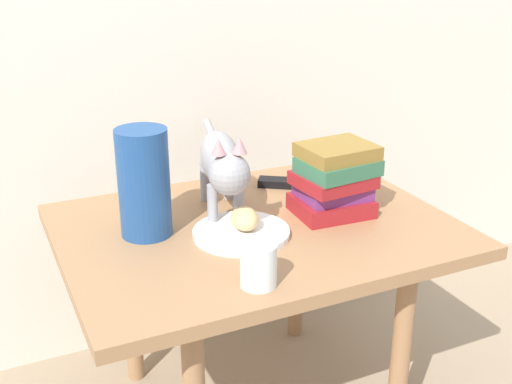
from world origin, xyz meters
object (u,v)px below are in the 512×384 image
Objects in this scene: cat at (222,162)px; green_vase at (144,183)px; bread_roll at (245,219)px; side_table at (256,248)px; candle_jar at (259,267)px; plate at (241,233)px; tv_remote at (287,183)px; book_stack at (334,180)px.

cat is 0.19m from green_vase.
bread_roll is at bearing -88.40° from cat.
side_table is at bearing -58.20° from cat.
cat reaches higher than candle_jar.
tv_remote is (0.23, 0.22, 0.00)m from plate.
cat is at bearing -121.91° from tv_remote.
side_table is 0.30m from green_vase.
book_stack is at bearing 4.65° from plate.
book_stack reaches higher than candle_jar.
green_vase is 0.45m from tv_remote.
green_vase is 0.34m from candle_jar.
candle_jar is (-0.06, -0.21, 0.03)m from plate.
plate is 0.03m from bread_roll.
tv_remote is (0.29, 0.43, -0.03)m from candle_jar.
bread_roll is 0.43× the size of book_stack.
book_stack reaches higher than bread_roll.
green_vase reaches higher than plate.
green_vase is (-0.19, 0.10, 0.08)m from bread_roll.
bread_roll is at bearing -139.73° from side_table.
plate is 1.16× the size of book_stack.
green_vase is at bearing 166.21° from side_table.
side_table is 0.24m from book_stack.
tv_remote is at bearing 24.76° from cat.
candle_jar is 0.57× the size of tv_remote.
bread_roll is 0.33× the size of green_vase.
side_table is 10.30× the size of candle_jar.
green_vase reaches higher than candle_jar.
book_stack is 2.18× the size of candle_jar.
cat is 0.28m from tv_remote.
candle_jar reaches higher than bread_roll.
candle_jar is 0.52m from tv_remote.
cat reaches higher than book_stack.
bread_roll reaches higher than plate.
plate reaches higher than side_table.
bread_roll is at bearing 72.68° from candle_jar.
cat is at bearing 157.79° from book_stack.
side_table is 1.87× the size of cat.
green_vase is at bearing 153.23° from bread_roll.
side_table is 0.29m from candle_jar.
plate is 0.32m from tv_remote.
candle_jar reaches higher than plate.
side_table is at bearing 40.27° from bread_roll.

